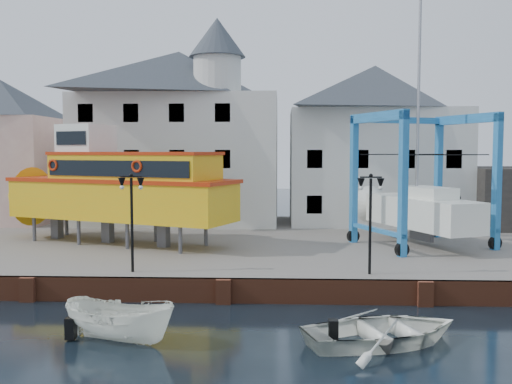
{
  "coord_description": "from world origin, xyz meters",
  "views": [
    {
      "loc": [
        2.29,
        -22.45,
        6.13
      ],
      "look_at": [
        1.0,
        7.0,
        4.0
      ],
      "focal_mm": 40.0,
      "sensor_mm": 36.0,
      "label": 1
    }
  ],
  "objects": [
    {
      "name": "ground",
      "position": [
        0.0,
        0.0,
        0.0
      ],
      "size": [
        140.0,
        140.0,
        0.0
      ],
      "primitive_type": "plane",
      "color": "black",
      "rests_on": "ground"
    },
    {
      "name": "hardstanding",
      "position": [
        0.0,
        11.0,
        0.5
      ],
      "size": [
        44.0,
        22.0,
        1.0
      ],
      "primitive_type": "cube",
      "color": "slate",
      "rests_on": "ground"
    },
    {
      "name": "quay_wall",
      "position": [
        -0.0,
        0.1,
        0.5
      ],
      "size": [
        44.0,
        0.47,
        1.0
      ],
      "color": "brown",
      "rests_on": "ground"
    },
    {
      "name": "building_pink",
      "position": [
        -18.0,
        18.0,
        6.15
      ],
      "size": [
        8.0,
        7.0,
        10.3
      ],
      "color": "#C7968E",
      "rests_on": "hardstanding"
    },
    {
      "name": "building_white_main",
      "position": [
        -4.87,
        18.39,
        7.34
      ],
      "size": [
        14.0,
        8.3,
        14.0
      ],
      "color": "silver",
      "rests_on": "hardstanding"
    },
    {
      "name": "building_white_right",
      "position": [
        9.0,
        19.0,
        6.6
      ],
      "size": [
        12.0,
        8.0,
        11.2
      ],
      "color": "silver",
      "rests_on": "hardstanding"
    },
    {
      "name": "lamp_post_left",
      "position": [
        -4.0,
        1.2,
        4.17
      ],
      "size": [
        1.12,
        0.32,
        4.2
      ],
      "color": "black",
      "rests_on": "hardstanding"
    },
    {
      "name": "lamp_post_right",
      "position": [
        6.0,
        1.2,
        4.17
      ],
      "size": [
        1.12,
        0.32,
        4.2
      ],
      "color": "black",
      "rests_on": "hardstanding"
    },
    {
      "name": "tour_boat",
      "position": [
        -7.38,
        8.84,
        4.11
      ],
      "size": [
        15.41,
        8.97,
        6.6
      ],
      "rotation": [
        0.0,
        0.0,
        -0.38
      ],
      "color": "#59595E",
      "rests_on": "hardstanding"
    },
    {
      "name": "travel_lift",
      "position": [
        9.57,
        9.2,
        3.29
      ],
      "size": [
        7.81,
        9.26,
        13.71
      ],
      "rotation": [
        0.0,
        0.0,
        0.4
      ],
      "color": "#1E609E",
      "rests_on": "hardstanding"
    },
    {
      "name": "motorboat_a",
      "position": [
        -2.9,
        -4.65,
        0.0
      ],
      "size": [
        4.32,
        2.77,
        1.56
      ],
      "primitive_type": "imported",
      "rotation": [
        0.0,
        0.0,
        1.23
      ],
      "color": "white",
      "rests_on": "ground"
    },
    {
      "name": "motorboat_b",
      "position": [
        5.58,
        -4.52,
        0.0
      ],
      "size": [
        6.12,
        5.19,
        1.08
      ],
      "primitive_type": "imported",
      "rotation": [
        0.0,
        0.0,
        1.9
      ],
      "color": "white",
      "rests_on": "ground"
    }
  ]
}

